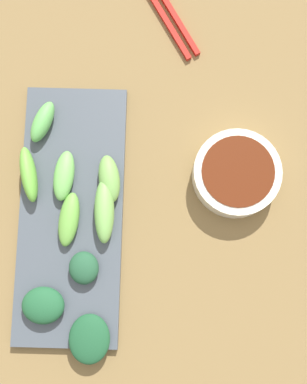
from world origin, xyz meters
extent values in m
cube|color=olive|center=(0.00, 0.00, 0.01)|extent=(2.10, 2.10, 0.02)
cylinder|color=silver|center=(-0.15, -0.04, 0.04)|extent=(0.12, 0.12, 0.04)
cylinder|color=#521E0A|center=(-0.15, -0.04, 0.05)|extent=(0.10, 0.10, 0.02)
cube|color=#434C54|center=(0.08, 0.03, 0.03)|extent=(0.15, 0.37, 0.01)
ellipsoid|color=#75B454|center=(0.04, 0.02, 0.05)|extent=(0.03, 0.09, 0.03)
ellipsoid|color=#225234|center=(0.06, 0.10, 0.04)|extent=(0.05, 0.05, 0.02)
ellipsoid|color=#63A43E|center=(0.08, 0.04, 0.04)|extent=(0.04, 0.08, 0.02)
ellipsoid|color=#1C512E|center=(0.05, 0.20, 0.04)|extent=(0.06, 0.07, 0.02)
ellipsoid|color=#1F5832|center=(0.11, 0.15, 0.04)|extent=(0.06, 0.05, 0.02)
ellipsoid|color=#5EB155|center=(0.13, -0.10, 0.05)|extent=(0.04, 0.07, 0.03)
ellipsoid|color=#6DBA56|center=(0.10, -0.03, 0.04)|extent=(0.03, 0.07, 0.02)
ellipsoid|color=#70A94E|center=(0.03, -0.02, 0.04)|extent=(0.04, 0.07, 0.03)
ellipsoid|color=#68B93F|center=(0.14, -0.03, 0.05)|extent=(0.04, 0.08, 0.03)
camera|label=1|loc=(-0.03, 0.11, 0.75)|focal=48.08mm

